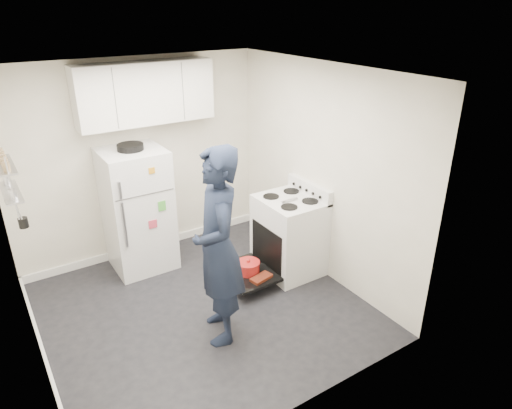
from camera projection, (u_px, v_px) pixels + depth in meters
room at (192, 208)px, 4.48m from camera, size 3.21×3.21×2.51m
electric_range at (288, 236)px, 5.52m from camera, size 0.66×0.76×1.10m
open_oven_door at (248, 270)px, 5.34m from camera, size 0.55×0.70×0.22m
refrigerator at (138, 209)px, 5.52m from camera, size 0.72×0.74×1.58m
upper_cabinets at (145, 93)px, 5.25m from camera, size 1.60×0.33×0.70m
wall_shelf_rack at (8, 179)px, 3.91m from camera, size 0.14×0.60×0.61m
person at (218, 248)px, 4.23m from camera, size 0.66×0.82×1.96m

